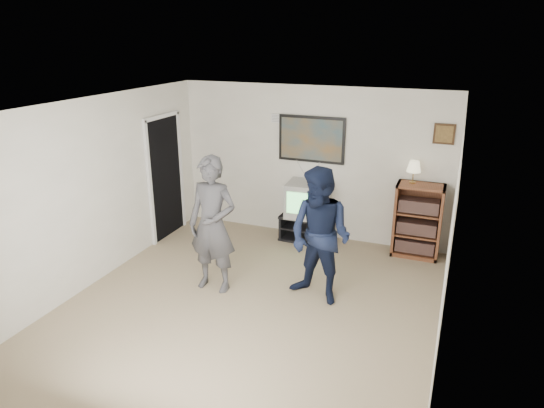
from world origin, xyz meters
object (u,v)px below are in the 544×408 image
Objects in this scene: bookshelf at (418,221)px; person_short at (320,237)px; person_tall at (213,225)px; media_stand at (307,228)px; crt_television at (308,200)px.

person_short reaches higher than bookshelf.
bookshelf is at bearing 40.50° from person_tall.
person_short is at bearing -65.95° from media_stand.
bookshelf is at bearing -1.55° from crt_television.
bookshelf is (1.74, 0.05, 0.36)m from media_stand.
person_short reaches higher than crt_television.
person_tall is at bearing -139.73° from bookshelf.
person_short is (0.71, -1.77, 0.66)m from media_stand.
media_stand is at bearing -178.35° from bookshelf.
person_tall reaches higher than person_short.
person_tall reaches higher than media_stand.
crt_television is 0.38× the size of person_short.
crt_television reaches higher than media_stand.
crt_television is 0.58× the size of bookshelf.
media_stand is 0.50× the size of person_short.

